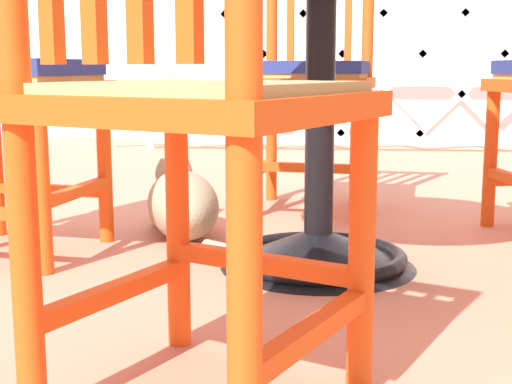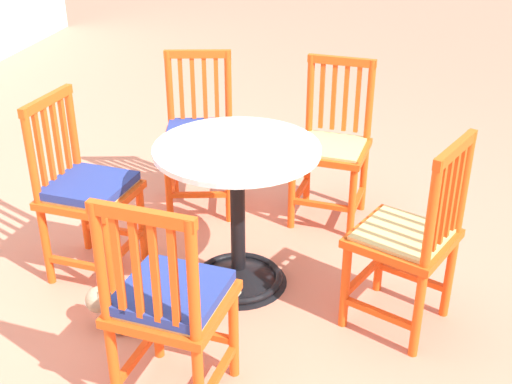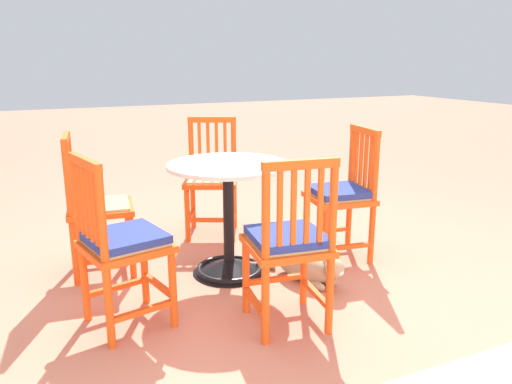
% 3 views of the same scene
% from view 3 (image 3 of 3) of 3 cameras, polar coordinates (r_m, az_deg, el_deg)
% --- Properties ---
extents(ground_plane, '(24.00, 24.00, 0.00)m').
position_cam_3_polar(ground_plane, '(3.44, -1.94, -8.49)').
color(ground_plane, '#C6755B').
extents(cafe_table, '(0.76, 0.76, 0.73)m').
position_cam_3_polar(cafe_table, '(3.27, -3.06, -4.43)').
color(cafe_table, black).
rests_on(cafe_table, ground_plane).
extents(orange_chair_tucked_in, '(0.45, 0.45, 0.91)m').
position_cam_3_polar(orange_chair_tucked_in, '(2.60, 3.64, -5.86)').
color(orange_chair_tucked_in, '#E04C14').
rests_on(orange_chair_tucked_in, ground_plane).
extents(orange_chair_at_corner, '(0.45, 0.45, 0.91)m').
position_cam_3_polar(orange_chair_at_corner, '(3.53, 9.62, -0.42)').
color(orange_chair_at_corner, '#E04C14').
rests_on(orange_chair_at_corner, ground_plane).
extents(orange_chair_facing_out, '(0.53, 0.53, 0.91)m').
position_cam_3_polar(orange_chair_facing_out, '(3.99, -5.01, 1.33)').
color(orange_chair_facing_out, '#E04C14').
rests_on(orange_chair_facing_out, ground_plane).
extents(orange_chair_near_fence, '(0.45, 0.45, 0.91)m').
position_cam_3_polar(orange_chair_near_fence, '(3.40, -17.51, -1.76)').
color(orange_chair_near_fence, '#E04C14').
rests_on(orange_chair_near_fence, ground_plane).
extents(orange_chair_by_planter, '(0.48, 0.48, 0.91)m').
position_cam_3_polar(orange_chair_by_planter, '(2.68, -14.86, -5.71)').
color(orange_chair_by_planter, '#E04C14').
rests_on(orange_chair_by_planter, ground_plane).
extents(tabby_cat, '(0.45, 0.66, 0.23)m').
position_cam_3_polar(tabby_cat, '(3.24, 5.82, -8.32)').
color(tabby_cat, '#9E896B').
rests_on(tabby_cat, ground_plane).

